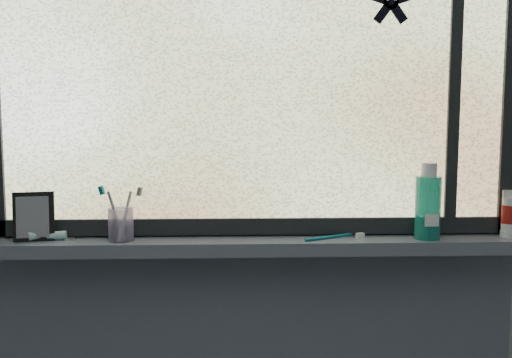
{
  "coord_description": "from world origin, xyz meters",
  "views": [
    {
      "loc": [
        -0.06,
        -0.44,
        1.39
      ],
      "look_at": [
        -0.01,
        1.05,
        1.22
      ],
      "focal_mm": 40.0,
      "sensor_mm": 36.0,
      "label": 1
    }
  ],
  "objects_px": {
    "toothbrush_cup": "(121,224)",
    "cream_tube": "(509,212)",
    "mouthwash_bottle": "(428,201)",
    "vanity_mirror": "(34,216)"
  },
  "relations": [
    {
      "from": "vanity_mirror",
      "to": "toothbrush_cup",
      "type": "height_order",
      "value": "vanity_mirror"
    },
    {
      "from": "vanity_mirror",
      "to": "toothbrush_cup",
      "type": "relative_size",
      "value": 1.49
    },
    {
      "from": "toothbrush_cup",
      "to": "cream_tube",
      "type": "height_order",
      "value": "cream_tube"
    },
    {
      "from": "toothbrush_cup",
      "to": "vanity_mirror",
      "type": "bearing_deg",
      "value": 177.91
    },
    {
      "from": "vanity_mirror",
      "to": "cream_tube",
      "type": "bearing_deg",
      "value": -11.77
    },
    {
      "from": "vanity_mirror",
      "to": "cream_tube",
      "type": "height_order",
      "value": "vanity_mirror"
    },
    {
      "from": "mouthwash_bottle",
      "to": "cream_tube",
      "type": "xyz_separation_m",
      "value": [
        0.25,
        0.02,
        -0.04
      ]
    },
    {
      "from": "vanity_mirror",
      "to": "mouthwash_bottle",
      "type": "relative_size",
      "value": 0.77
    },
    {
      "from": "toothbrush_cup",
      "to": "cream_tube",
      "type": "relative_size",
      "value": 0.94
    },
    {
      "from": "vanity_mirror",
      "to": "toothbrush_cup",
      "type": "xyz_separation_m",
      "value": [
        0.25,
        -0.01,
        -0.02
      ]
    }
  ]
}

